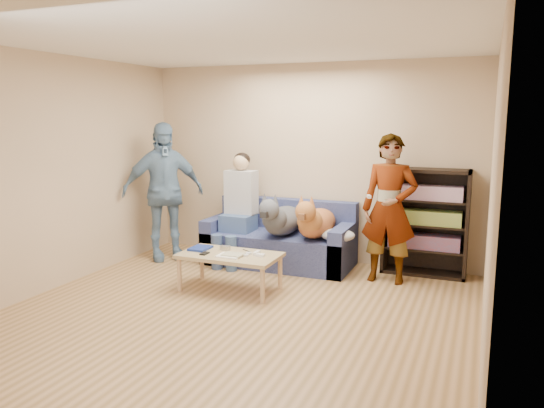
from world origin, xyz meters
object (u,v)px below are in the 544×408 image
at_px(sofa, 280,242).
at_px(dog_tan, 315,222).
at_px(notebook_blue, 200,248).
at_px(coffee_table, 230,258).
at_px(camera_silver, 225,248).
at_px(person_seated, 238,204).
at_px(person_standing_right, 389,209).
at_px(person_standing_left, 163,192).
at_px(dog_gray, 281,219).
at_px(bookshelf, 425,220).

bearing_deg(sofa, dog_tan, -18.51).
bearing_deg(notebook_blue, sofa, 66.08).
bearing_deg(dog_tan, notebook_blue, -136.49).
bearing_deg(sofa, coffee_table, -95.63).
relative_size(camera_silver, person_seated, 0.07).
height_order(person_standing_right, dog_tan, person_standing_right).
height_order(sofa, coffee_table, sofa).
height_order(person_standing_left, dog_gray, person_standing_left).
bearing_deg(person_standing_right, sofa, 171.05).
xyz_separation_m(person_standing_right, coffee_table, (-1.56, -1.00, -0.49)).
bearing_deg(person_seated, dog_gray, -6.33).
distance_m(person_standing_left, bookshelf, 3.40).
height_order(camera_silver, dog_gray, dog_gray).
distance_m(sofa, bookshelf, 1.86).
relative_size(person_standing_left, camera_silver, 16.73).
xyz_separation_m(person_seated, dog_gray, (0.63, -0.07, -0.14)).
height_order(person_standing_left, bookshelf, person_standing_left).
xyz_separation_m(camera_silver, coffee_table, (0.12, -0.12, -0.07)).
height_order(person_standing_left, notebook_blue, person_standing_left).
distance_m(person_standing_right, notebook_blue, 2.22).
bearing_deg(camera_silver, dog_gray, 70.14).
distance_m(notebook_blue, sofa, 1.29).
distance_m(person_standing_left, dog_gray, 1.66).
distance_m(sofa, dog_gray, 0.42).
bearing_deg(camera_silver, sofa, 77.70).
distance_m(person_standing_right, person_seated, 1.99).
relative_size(person_standing_right, notebook_blue, 6.65).
relative_size(person_standing_right, person_seated, 1.18).
relative_size(dog_gray, bookshelf, 0.96).
relative_size(person_seated, bookshelf, 1.13).
bearing_deg(person_seated, bookshelf, 8.74).
height_order(dog_tan, coffee_table, dog_tan).
bearing_deg(camera_silver, dog_tan, 50.28).
xyz_separation_m(notebook_blue, dog_gray, (0.61, 0.98, 0.20)).
bearing_deg(person_seated, person_standing_left, -167.00).
relative_size(notebook_blue, sofa, 0.14).
relative_size(person_standing_right, sofa, 0.91).
bearing_deg(camera_silver, person_seated, 107.35).
bearing_deg(dog_gray, person_seated, 173.67).
bearing_deg(dog_tan, dog_gray, -177.45).
bearing_deg(person_standing_right, dog_gray, 178.75).
bearing_deg(notebook_blue, coffee_table, -7.13).
bearing_deg(coffee_table, person_standing_left, 148.67).
height_order(sofa, dog_tan, dog_tan).
bearing_deg(bookshelf, person_standing_right, -128.22).
bearing_deg(person_standing_left, dog_gray, -39.41).
bearing_deg(sofa, person_seated, -166.93).
xyz_separation_m(dog_gray, coffee_table, (-0.21, -1.03, -0.26)).
bearing_deg(bookshelf, coffee_table, -142.81).
bearing_deg(dog_tan, sofa, 161.49).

